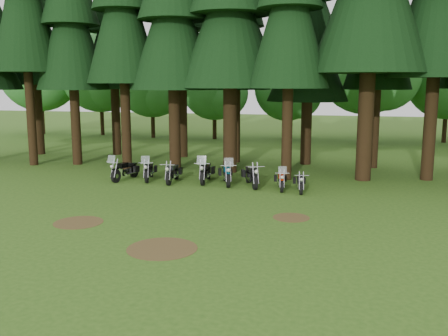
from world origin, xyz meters
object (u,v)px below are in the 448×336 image
(motorcycle_7, at_px, (300,183))
(motorcycle_1, at_px, (149,171))
(motorcycle_6, at_px, (281,181))
(motorcycle_4, at_px, (226,174))
(motorcycle_0, at_px, (125,171))
(motorcycle_3, at_px, (206,172))
(motorcycle_2, at_px, (173,173))
(motorcycle_5, at_px, (251,176))

(motorcycle_7, bearing_deg, motorcycle_1, 164.12)
(motorcycle_1, relative_size, motorcycle_6, 1.12)
(motorcycle_1, xyz_separation_m, motorcycle_7, (7.93, -0.93, -0.07))
(motorcycle_1, height_order, motorcycle_4, motorcycle_4)
(motorcycle_0, relative_size, motorcycle_3, 0.95)
(motorcycle_0, relative_size, motorcycle_6, 1.14)
(motorcycle_4, bearing_deg, motorcycle_2, 164.77)
(motorcycle_7, bearing_deg, motorcycle_5, 155.33)
(motorcycle_4, distance_m, motorcycle_5, 1.31)
(motorcycle_1, bearing_deg, motorcycle_7, -20.27)
(motorcycle_3, bearing_deg, motorcycle_0, 179.76)
(motorcycle_2, distance_m, motorcycle_4, 2.80)
(motorcycle_3, bearing_deg, motorcycle_7, -18.33)
(motorcycle_3, bearing_deg, motorcycle_6, -17.63)
(motorcycle_0, bearing_deg, motorcycle_3, 16.80)
(motorcycle_0, distance_m, motorcycle_2, 2.63)
(motorcycle_0, relative_size, motorcycle_7, 1.19)
(motorcycle_0, height_order, motorcycle_7, motorcycle_0)
(motorcycle_2, height_order, motorcycle_4, motorcycle_4)
(motorcycle_2, height_order, motorcycle_7, motorcycle_2)
(motorcycle_5, bearing_deg, motorcycle_7, -37.48)
(motorcycle_3, distance_m, motorcycle_5, 2.49)
(motorcycle_3, xyz_separation_m, motorcycle_5, (2.46, -0.40, -0.01))
(motorcycle_5, bearing_deg, motorcycle_4, 150.73)
(motorcycle_5, xyz_separation_m, motorcycle_6, (1.51, -0.42, -0.07))
(motorcycle_0, distance_m, motorcycle_1, 1.26)
(motorcycle_1, distance_m, motorcycle_7, 7.98)
(motorcycle_0, distance_m, motorcycle_7, 9.18)
(motorcycle_0, height_order, motorcycle_6, motorcycle_0)
(motorcycle_5, bearing_deg, motorcycle_1, 155.34)
(motorcycle_2, relative_size, motorcycle_3, 0.92)
(motorcycle_6, distance_m, motorcycle_7, 0.96)
(motorcycle_1, height_order, motorcycle_6, motorcycle_1)
(motorcycle_5, xyz_separation_m, motorcycle_7, (2.44, -0.68, -0.09))
(motorcycle_1, xyz_separation_m, motorcycle_4, (4.19, -0.09, 0.03))
(motorcycle_6, height_order, motorcycle_7, motorcycle_6)
(motorcycle_2, distance_m, motorcycle_5, 4.09)
(motorcycle_3, bearing_deg, motorcycle_5, -15.22)
(motorcycle_2, bearing_deg, motorcycle_6, -9.39)
(motorcycle_0, xyz_separation_m, motorcycle_3, (4.26, 0.42, 0.03))
(motorcycle_3, bearing_deg, motorcycle_1, 176.87)
(motorcycle_2, height_order, motorcycle_3, motorcycle_3)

